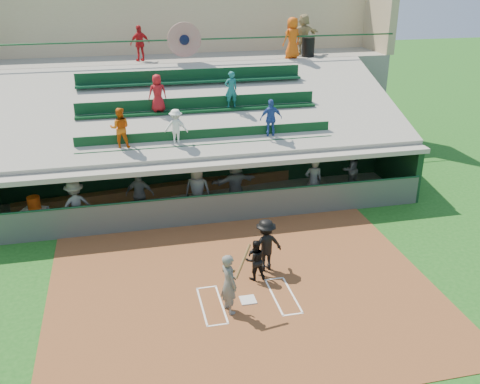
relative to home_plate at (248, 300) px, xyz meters
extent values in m
plane|color=#195016|center=(0.00, 0.00, -0.04)|extent=(100.00, 100.00, 0.00)
cube|color=brown|center=(0.00, 0.50, -0.03)|extent=(11.00, 9.00, 0.02)
cube|color=silver|center=(0.00, 0.00, 0.00)|extent=(0.43, 0.43, 0.03)
cube|color=white|center=(-0.75, 0.00, -0.01)|extent=(0.05, 1.80, 0.01)
cube|color=white|center=(0.75, 0.00, -0.01)|extent=(0.05, 1.80, 0.01)
cube|color=white|center=(-1.30, 0.00, -0.01)|extent=(0.05, 1.80, 0.01)
cube|color=white|center=(1.30, 0.00, -0.01)|extent=(0.05, 1.80, 0.01)
cube|color=white|center=(-1.02, 0.90, -0.01)|extent=(0.60, 0.05, 0.01)
cube|color=silver|center=(1.02, 0.90, -0.01)|extent=(0.60, 0.05, 0.01)
cube|color=silver|center=(-1.02, -0.90, -0.01)|extent=(0.60, 0.05, 0.01)
cube|color=white|center=(1.02, -0.90, -0.01)|extent=(0.60, 0.05, 0.01)
cube|color=gray|center=(0.00, 6.75, -0.02)|extent=(16.00, 3.50, 0.04)
cube|color=gray|center=(0.00, 13.50, 2.26)|extent=(20.00, 3.00, 4.60)
cube|color=#505550|center=(0.00, 5.00, 0.52)|extent=(16.00, 0.06, 1.10)
cylinder|color=#133C24|center=(0.00, 5.00, 1.09)|extent=(16.00, 0.08, 0.08)
cube|color=black|center=(0.00, 8.50, 1.07)|extent=(16.00, 0.25, 2.20)
cube|color=black|center=(8.00, 6.75, 1.07)|extent=(0.25, 3.50, 2.20)
cube|color=gray|center=(0.00, 6.75, 2.17)|extent=(16.40, 3.90, 0.18)
cube|color=gray|center=(0.00, 10.25, 1.12)|extent=(16.40, 3.50, 2.30)
cube|color=gray|center=(0.00, 11.90, 2.26)|extent=(16.40, 0.30, 4.60)
cube|color=gray|center=(0.00, 8.60, 3.42)|extent=(16.40, 6.51, 2.37)
cube|color=#0D3C1F|center=(0.00, 6.20, 2.62)|extent=(9.40, 0.42, 0.08)
cube|color=#0B341A|center=(0.00, 6.40, 2.88)|extent=(9.40, 0.06, 0.45)
cube|color=#0B3419|center=(0.00, 8.10, 3.37)|extent=(9.40, 0.42, 0.08)
cube|color=#0B341B|center=(0.00, 8.30, 3.62)|extent=(9.40, 0.06, 0.45)
cube|color=#0B331F|center=(0.00, 10.00, 4.12)|extent=(9.40, 0.42, 0.08)
cube|color=#0B331B|center=(0.00, 10.20, 4.38)|extent=(9.40, 0.06, 0.45)
imported|color=#D55A0C|center=(-3.08, 6.30, 3.37)|extent=(0.75, 0.61, 1.43)
imported|color=white|center=(-1.13, 6.30, 3.29)|extent=(0.89, 0.61, 1.28)
imported|color=#294CA6|center=(2.39, 6.30, 3.38)|extent=(0.85, 0.35, 1.44)
imported|color=#A21219|center=(-1.57, 8.20, 4.11)|extent=(0.74, 0.52, 1.41)
imported|color=#18666C|center=(1.29, 8.20, 4.11)|extent=(0.56, 0.41, 1.41)
cylinder|color=#144021|center=(0.00, 12.00, 5.56)|extent=(20.00, 0.07, 0.07)
cylinder|color=#A41E17|center=(0.00, 11.98, 5.56)|extent=(1.50, 0.06, 1.50)
sphere|color=black|center=(0.00, 11.95, 5.56)|extent=(0.44, 0.44, 0.44)
cube|color=tan|center=(0.00, 15.00, 6.16)|extent=(20.00, 0.40, 3.20)
cube|color=tan|center=(10.00, 13.50, 6.16)|extent=(0.40, 3.00, 3.20)
imported|color=#555752|center=(-0.61, -0.35, 0.85)|extent=(0.58, 0.72, 1.72)
cylinder|color=olive|center=(-0.26, -0.50, 1.57)|extent=(0.56, 0.54, 0.75)
sphere|color=brown|center=(-0.48, -0.35, 1.22)|extent=(0.10, 0.10, 0.10)
imported|color=black|center=(0.47, 1.06, 0.62)|extent=(0.64, 0.51, 1.27)
imported|color=black|center=(0.92, 1.53, 0.82)|extent=(1.16, 0.79, 1.66)
cube|color=brown|center=(-0.06, 8.10, 0.22)|extent=(14.50, 2.26, 0.44)
cube|color=white|center=(-6.27, 6.12, 0.35)|extent=(0.95, 0.85, 0.69)
cylinder|color=#DE490D|center=(-6.26, 6.13, 0.91)|extent=(0.44, 0.44, 0.44)
imported|color=#60635D|center=(-4.82, 5.58, 0.91)|extent=(1.34, 1.04, 1.82)
imported|color=#5B5D58|center=(-2.59, 6.11, 0.89)|extent=(1.11, 0.67, 1.77)
imported|color=#595C57|center=(-0.50, 5.85, 0.97)|extent=(1.10, 0.89, 1.94)
imported|color=#60625D|center=(0.99, 6.18, 0.97)|extent=(1.86, 0.87, 1.93)
imported|color=#555853|center=(4.00, 5.82, 0.93)|extent=(0.73, 0.53, 1.84)
imported|color=#60625D|center=(6.03, 6.94, 0.84)|extent=(0.97, 0.86, 1.66)
cylinder|color=black|center=(5.93, 12.43, 5.01)|extent=(0.59, 0.59, 0.89)
imported|color=red|center=(-1.89, 12.88, 5.35)|extent=(1.00, 0.69, 1.57)
imported|color=#CE4D0C|center=(4.99, 12.04, 5.49)|extent=(1.05, 0.85, 1.86)
imported|color=tan|center=(5.90, 13.12, 5.51)|extent=(1.82, 0.81, 1.90)
camera|label=1|loc=(-3.01, -12.15, 8.63)|focal=40.00mm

